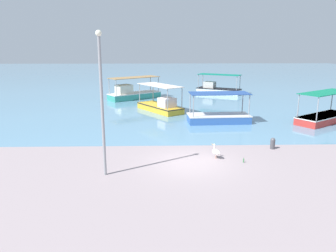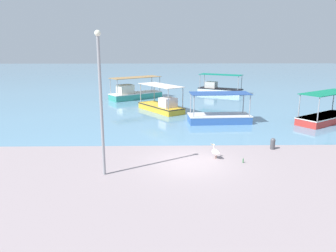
# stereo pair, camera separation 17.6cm
# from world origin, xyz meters

# --- Properties ---
(ground) EXTENTS (120.00, 120.00, 0.00)m
(ground) POSITION_xyz_m (0.00, 0.00, 0.00)
(ground) COLOR gray
(harbor_water) EXTENTS (110.00, 90.00, 0.00)m
(harbor_water) POSITION_xyz_m (0.00, 48.00, 0.00)
(harbor_water) COLOR #5D8CA9
(harbor_water) RESTS_ON ground
(fishing_boat_center) EXTENTS (5.70, 4.24, 2.43)m
(fishing_boat_center) POSITION_xyz_m (5.85, 25.08, 0.59)
(fishing_boat_center) COLOR white
(fishing_boat_center) RESTS_ON harbor_water
(fishing_boat_near_left) EXTENTS (6.12, 5.11, 2.48)m
(fishing_boat_near_left) POSITION_xyz_m (-4.63, 21.00, 0.65)
(fishing_boat_near_left) COLOR teal
(fishing_boat_near_left) RESTS_ON harbor_water
(fishing_boat_near_right) EXTENTS (4.48, 5.39, 2.45)m
(fishing_boat_near_right) POSITION_xyz_m (-1.43, 13.73, 0.57)
(fishing_boat_near_right) COLOR gold
(fishing_boat_near_right) RESTS_ON harbor_water
(fishing_boat_far_right) EXTENTS (5.56, 4.60, 2.45)m
(fishing_boat_far_right) POSITION_xyz_m (11.62, 8.94, 0.49)
(fishing_boat_far_right) COLOR red
(fishing_boat_far_right) RESTS_ON harbor_water
(fishing_boat_far_left) EXTENTS (5.01, 2.30, 2.39)m
(fishing_boat_far_left) POSITION_xyz_m (3.16, 9.16, 0.50)
(fishing_boat_far_left) COLOR #3360AD
(fishing_boat_far_left) RESTS_ON harbor_water
(pelican) EXTENTS (0.54, 0.73, 0.80)m
(pelican) POSITION_xyz_m (1.51, 0.62, 0.38)
(pelican) COLOR #E0997A
(pelican) RESTS_ON ground
(lamp_post) EXTENTS (0.28, 0.28, 6.72)m
(lamp_post) POSITION_xyz_m (-4.21, -1.55, 3.73)
(lamp_post) COLOR gray
(lamp_post) RESTS_ON ground
(mooring_bollard) EXTENTS (0.29, 0.29, 0.69)m
(mooring_bollard) POSITION_xyz_m (5.20, 2.22, 0.36)
(mooring_bollard) COLOR #47474C
(mooring_bollard) RESTS_ON ground
(glass_bottle) EXTENTS (0.07, 0.07, 0.27)m
(glass_bottle) POSITION_xyz_m (2.87, -0.07, 0.11)
(glass_bottle) COLOR #3F7F4C
(glass_bottle) RESTS_ON ground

